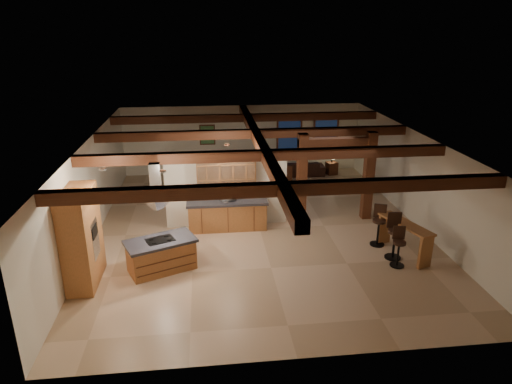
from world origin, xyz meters
TOP-DOWN VIEW (x-y plane):
  - ground at (0.00, 0.00)m, footprint 12.00×12.00m
  - room_walls at (0.00, 0.00)m, footprint 12.00×12.00m
  - ceiling_beams at (0.00, 0.00)m, footprint 10.00×12.00m
  - timber_posts at (2.50, 0.50)m, footprint 2.50×0.30m
  - partition_wall at (-1.00, 0.50)m, footprint 3.80×0.18m
  - pantry_cabinet at (-4.67, -2.60)m, footprint 0.67×1.60m
  - back_counter at (-1.00, 0.11)m, footprint 2.50×0.66m
  - upper_display_cabinet at (-1.00, 0.31)m, footprint 1.80×0.36m
  - range_hood at (-2.85, -2.24)m, footprint 1.10×1.10m
  - back_windows at (2.80, 5.93)m, footprint 2.70×0.07m
  - framed_art at (-1.50, 5.94)m, footprint 0.65×0.05m
  - recessed_cans at (-2.53, -1.93)m, footprint 3.16×2.46m
  - kitchen_island at (-2.85, -2.24)m, footprint 1.98×1.54m
  - dining_table at (0.73, 3.38)m, footprint 1.86×1.40m
  - sofa at (2.36, 5.28)m, footprint 2.10×0.87m
  - microwave at (-0.97, 0.11)m, footprint 0.48×0.41m
  - bar_counter at (3.76, -2.14)m, footprint 0.99×1.87m
  - side_table at (3.75, 5.26)m, footprint 0.50×0.50m
  - table_lamp at (3.75, 5.26)m, footprint 0.31×0.31m
  - bar_stool_a at (3.35, -2.71)m, footprint 0.38×0.40m
  - bar_stool_b at (3.41, -2.27)m, footprint 0.45×0.45m
  - bar_stool_c at (3.28, -1.46)m, footprint 0.45×0.46m
  - dining_chairs at (0.73, 3.38)m, footprint 1.93×1.93m

SIDE VIEW (x-z plane):
  - ground at x=0.00m, z-range 0.00..0.00m
  - side_table at x=3.75m, z-range 0.00..0.52m
  - dining_table at x=0.73m, z-range 0.00..0.58m
  - sofa at x=2.36m, z-range 0.00..0.61m
  - kitchen_island at x=-2.85m, z-range 0.00..0.87m
  - back_counter at x=-1.00m, z-range 0.01..0.95m
  - dining_chairs at x=0.73m, z-range 0.01..1.06m
  - bar_stool_a at x=3.35m, z-range 0.01..1.09m
  - bar_stool_c at x=3.28m, z-range 0.01..1.22m
  - bar_counter at x=3.76m, z-range 0.17..1.12m
  - bar_stool_b at x=3.41m, z-range 0.01..1.29m
  - table_lamp at x=3.75m, z-range 0.60..0.96m
  - microwave at x=-0.97m, z-range 0.94..1.16m
  - partition_wall at x=-1.00m, z-range 0.00..2.20m
  - pantry_cabinet at x=-4.67m, z-range 0.00..2.40m
  - back_windows at x=2.80m, z-range 0.65..2.35m
  - framed_art at x=-1.50m, z-range 1.27..2.12m
  - timber_posts at x=2.50m, z-range 0.31..3.21m
  - room_walls at x=0.00m, z-range -4.22..7.78m
  - range_hood at x=-2.85m, z-range 1.08..2.48m
  - upper_display_cabinet at x=-1.00m, z-range 1.37..2.33m
  - ceiling_beams at x=0.00m, z-range 2.62..2.90m
  - recessed_cans at x=-2.53m, z-range 2.85..2.89m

